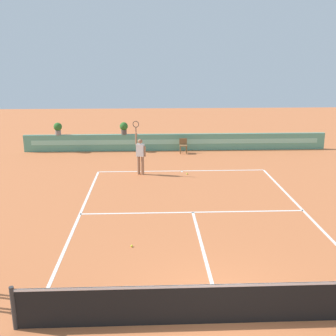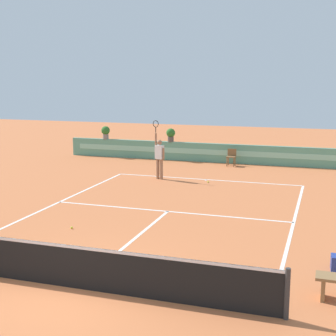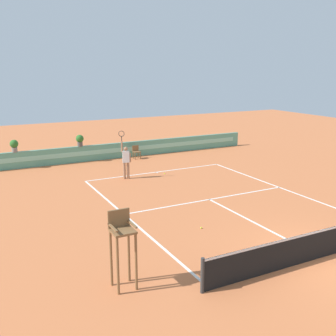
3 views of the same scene
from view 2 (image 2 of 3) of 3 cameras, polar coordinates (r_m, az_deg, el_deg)
ground_plane at (r=16.17m, az=-0.47°, el=-5.43°), size 60.00×60.00×0.00m
court_lines at (r=16.82m, az=0.31°, el=-4.78°), size 8.32×11.94×0.01m
net at (r=10.78m, az=-10.87°, el=-11.03°), size 8.92×0.10×1.00m
back_wall_barrier at (r=25.91m, az=6.86°, el=1.68°), size 18.00×0.21×1.00m
ball_kid_chair at (r=25.14m, az=7.36°, el=1.34°), size 0.44×0.44×0.85m
tennis_player at (r=21.57m, az=-1.01°, el=1.46°), size 0.60×0.32×2.58m
tennis_ball_near_baseline at (r=21.04m, az=4.67°, el=-1.62°), size 0.07×0.07×0.07m
tennis_ball_mid_court at (r=14.97m, az=-11.11°, el=-6.80°), size 0.07×0.07×0.07m
potted_plant_left at (r=26.56m, az=0.32°, el=3.95°), size 0.48×0.48×0.72m
potted_plant_far_left at (r=27.97m, az=-7.25°, el=4.20°), size 0.48×0.48×0.72m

